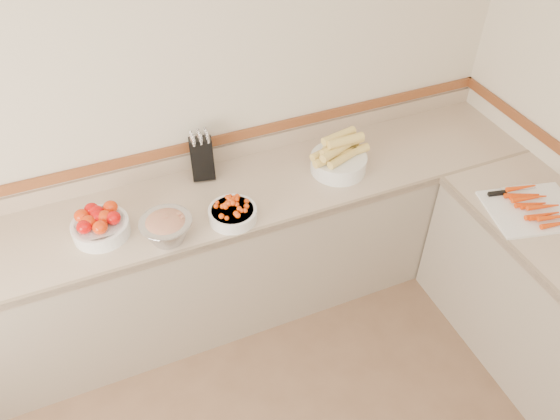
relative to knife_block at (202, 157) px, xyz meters
name	(u,v)px	position (x,y,z in m)	size (l,w,h in m)	color
back_wall	(173,110)	(-0.10, 0.10, 0.28)	(4.00, 4.00, 0.00)	beige
counter_back	(205,259)	(-0.10, -0.22, -0.57)	(4.00, 0.65, 1.08)	#C4AA8E
knife_block	(202,157)	(0.00, 0.00, 0.00)	(0.16, 0.18, 0.31)	black
tomato_bowl	(99,224)	(-0.62, -0.26, -0.06)	(0.29, 0.29, 0.14)	white
cherry_tomato_bowl	(233,212)	(0.03, -0.42, -0.08)	(0.26, 0.26, 0.13)	white
corn_bowl	(339,158)	(0.73, -0.26, -0.04)	(0.36, 0.33, 0.24)	white
rhubarb_bowl	(167,228)	(-0.32, -0.43, -0.05)	(0.27, 0.27, 0.15)	#B2B2BA
cutting_board	(533,208)	(1.53, -0.98, -0.11)	(0.55, 0.47, 0.07)	white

